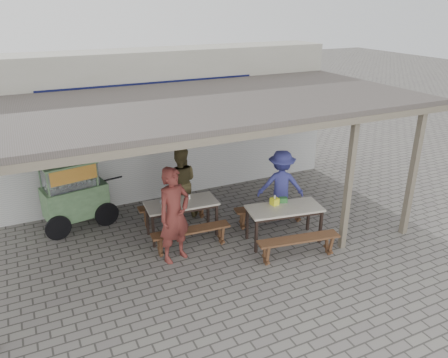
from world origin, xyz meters
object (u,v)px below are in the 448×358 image
object	(u,v)px
tissue_box	(275,201)
donation_box	(283,200)
bench_left_wall	(174,208)
condiment_bowl	(164,203)
bench_right_street	(298,243)
patron_wall_side	(180,182)
vendor_cart	(74,192)
condiment_jar	(189,197)
bench_right_wall	(271,211)
patron_street_side	(174,215)
table_left	(181,206)
patron_right_table	(281,185)
table_right	(284,211)
bench_left_street	(191,234)

from	to	relation	value
tissue_box	donation_box	bearing A→B (deg)	5.34
bench_left_wall	condiment_bowl	distance (m)	0.78
bench_right_street	patron_wall_side	distance (m)	3.05
vendor_cart	condiment_jar	bearing A→B (deg)	-40.72
condiment_jar	bench_right_wall	bearing A→B (deg)	-17.04
patron_street_side	tissue_box	distance (m)	2.09
bench_left_wall	patron_street_side	xyz separation A→B (m)	(-0.47, -1.42, 0.58)
table_left	patron_street_side	world-z (taller)	patron_street_side
vendor_cart	donation_box	xyz separation A→B (m)	(3.79, -2.22, -0.00)
bench_left_wall	patron_right_table	world-z (taller)	patron_right_table
bench_right_wall	bench_left_wall	bearing A→B (deg)	160.57
table_right	patron_right_table	world-z (taller)	patron_right_table
bench_left_wall	tissue_box	size ratio (longest dim) A/B	11.02
patron_street_side	patron_wall_side	distance (m)	1.85
table_left	condiment_bowl	xyz separation A→B (m)	(-0.33, 0.09, 0.10)
condiment_bowl	bench_right_street	bearing A→B (deg)	-43.68
bench_right_street	tissue_box	bearing A→B (deg)	99.38
bench_right_street	patron_right_table	size ratio (longest dim) A/B	1.02
condiment_jar	vendor_cart	bearing A→B (deg)	149.96
table_left	donation_box	bearing A→B (deg)	-21.28
table_left	patron_street_side	bearing A→B (deg)	-113.99
vendor_cart	patron_street_side	distance (m)	2.61
table_left	bench_right_street	bearing A→B (deg)	-43.51
table_left	bench_right_street	size ratio (longest dim) A/B	0.93
bench_right_street	patron_street_side	world-z (taller)	patron_street_side
table_left	bench_right_wall	world-z (taller)	table_left
patron_wall_side	condiment_bowl	world-z (taller)	patron_wall_side
patron_right_table	table_right	bearing A→B (deg)	87.67
condiment_jar	patron_street_side	bearing A→B (deg)	-124.63
bench_left_street	condiment_jar	world-z (taller)	condiment_jar
table_right	patron_wall_side	distance (m)	2.48
table_right	patron_wall_side	bearing A→B (deg)	135.86
bench_left_wall	condiment_jar	distance (m)	0.70
bench_right_wall	patron_right_table	distance (m)	0.62
bench_right_street	patron_right_table	distance (m)	1.78
bench_right_street	bench_right_wall	bearing A→B (deg)	90.00
patron_street_side	condiment_jar	distance (m)	1.12
bench_right_wall	patron_wall_side	world-z (taller)	patron_wall_side
bench_left_wall	tissue_box	xyz separation A→B (m)	(1.61, -1.53, 0.48)
bench_right_wall	condiment_jar	xyz separation A→B (m)	(-1.69, 0.52, 0.45)
patron_right_table	donation_box	size ratio (longest dim) A/B	10.05
bench_right_wall	condiment_jar	distance (m)	1.82
bench_left_street	condiment_jar	xyz separation A→B (m)	(0.25, 0.73, 0.45)
bench_right_street	donation_box	distance (m)	1.05
bench_right_wall	patron_street_side	world-z (taller)	patron_street_side
patron_wall_side	condiment_bowl	bearing A→B (deg)	71.04
table_left	bench_left_street	xyz separation A→B (m)	(-0.04, -0.62, -0.33)
patron_right_table	bench_right_street	bearing A→B (deg)	95.23
table_right	vendor_cart	xyz separation A→B (m)	(-3.69, 2.44, 0.13)
bench_left_street	patron_street_side	world-z (taller)	patron_street_side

